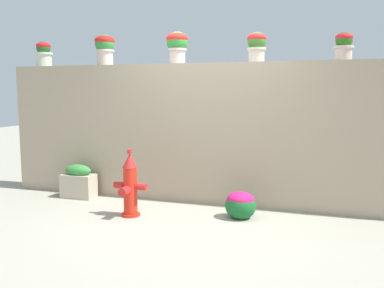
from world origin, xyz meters
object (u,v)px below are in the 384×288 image
potted_plant_0 (44,53)px  potted_plant_1 (105,47)px  potted_plant_4 (344,44)px  fire_hydrant (130,186)px  flower_bush_left (240,204)px  potted_plant_3 (257,44)px  planter_box (78,182)px  potted_plant_2 (177,44)px

potted_plant_0 → potted_plant_1: size_ratio=0.86×
potted_plant_1 → potted_plant_4: (3.39, 0.03, -0.08)m
potted_plant_4 → fire_hydrant: bearing=-157.2°
fire_hydrant → flower_bush_left: (1.35, 0.35, -0.20)m
potted_plant_3 → flower_bush_left: bearing=-94.9°
fire_hydrant → planter_box: size_ratio=1.72×
potted_plant_3 → fire_hydrant: potted_plant_3 is taller
potted_plant_3 → potted_plant_0: bearing=179.6°
potted_plant_2 → potted_plant_4: bearing=1.0°
potted_plant_2 → potted_plant_3: potted_plant_2 is taller
potted_plant_4 → fire_hydrant: 3.25m
potted_plant_0 → potted_plant_4: 4.50m
potted_plant_4 → flower_bush_left: potted_plant_4 is taller
potted_plant_3 → potted_plant_4: (1.10, 0.05, -0.03)m
potted_plant_0 → flower_bush_left: potted_plant_0 is taller
potted_plant_0 → potted_plant_2: bearing=-0.3°
potted_plant_2 → fire_hydrant: (-0.28, -1.01, -1.86)m
potted_plant_2 → potted_plant_0: bearing=179.7°
flower_bush_left → potted_plant_0: bearing=168.6°
potted_plant_1 → flower_bush_left: potted_plant_1 is taller
potted_plant_3 → potted_plant_4: size_ratio=1.11×
potted_plant_3 → potted_plant_4: potted_plant_3 is taller
potted_plant_3 → potted_plant_4: 1.10m
potted_plant_0 → flower_bush_left: size_ratio=1.03×
potted_plant_2 → potted_plant_4: potted_plant_2 is taller
potted_plant_2 → flower_bush_left: size_ratio=1.17×
potted_plant_4 → planter_box: bearing=-172.9°
planter_box → potted_plant_2: bearing=16.4°
potted_plant_4 → potted_plant_1: bearing=-179.4°
potted_plant_0 → flower_bush_left: bearing=-11.4°
potted_plant_0 → potted_plant_4: bearing=0.3°
potted_plant_3 → fire_hydrant: (-1.41, -1.00, -1.81)m
potted_plant_1 → potted_plant_2: (1.16, -0.00, -0.00)m
planter_box → potted_plant_4: bearing=7.1°
potted_plant_4 → flower_bush_left: 2.40m
potted_plant_3 → potted_plant_4: bearing=2.5°
flower_bush_left → potted_plant_2: bearing=148.3°
fire_hydrant → planter_box: (-1.15, 0.60, -0.15)m
potted_plant_2 → potted_plant_3: (1.13, -0.01, -0.04)m
potted_plant_0 → fire_hydrant: size_ratio=0.47×
potted_plant_1 → planter_box: 2.07m
potted_plant_0 → planter_box: potted_plant_0 is taller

